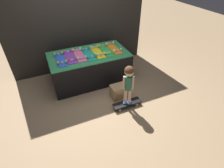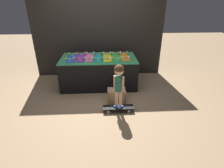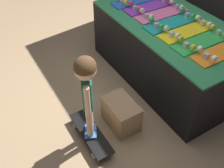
% 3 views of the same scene
% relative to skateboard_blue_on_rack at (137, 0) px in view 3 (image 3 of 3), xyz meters
% --- Properties ---
extents(ground_plane, '(16.00, 16.00, 0.00)m').
position_rel_skateboard_blue_on_rack_xyz_m(ground_plane, '(0.64, -0.57, -0.72)').
color(ground_plane, '#9E7F5B').
extents(display_rack, '(1.81, 0.96, 0.71)m').
position_rel_skateboard_blue_on_rack_xyz_m(display_rack, '(0.64, 0.03, -0.37)').
color(display_rack, black).
rests_on(display_rack, ground_plane).
extents(skateboard_blue_on_rack, '(0.19, 0.64, 0.09)m').
position_rel_skateboard_blue_on_rack_xyz_m(skateboard_blue_on_rack, '(0.00, 0.00, 0.00)').
color(skateboard_blue_on_rack, blue).
rests_on(skateboard_blue_on_rack, display_rack).
extents(skateboard_purple_on_rack, '(0.19, 0.64, 0.09)m').
position_rel_skateboard_blue_on_rack_xyz_m(skateboard_purple_on_rack, '(0.21, 0.04, 0.00)').
color(skateboard_purple_on_rack, purple).
rests_on(skateboard_purple_on_rack, display_rack).
extents(skateboard_pink_on_rack, '(0.19, 0.64, 0.09)m').
position_rel_skateboard_blue_on_rack_xyz_m(skateboard_pink_on_rack, '(0.42, 0.04, 0.00)').
color(skateboard_pink_on_rack, pink).
rests_on(skateboard_pink_on_rack, display_rack).
extents(skateboard_teal_on_rack, '(0.19, 0.64, 0.09)m').
position_rel_skateboard_blue_on_rack_xyz_m(skateboard_teal_on_rack, '(0.64, 0.00, 0.00)').
color(skateboard_teal_on_rack, teal).
rests_on(skateboard_teal_on_rack, display_rack).
extents(skateboard_yellow_on_rack, '(0.19, 0.64, 0.09)m').
position_rel_skateboard_blue_on_rack_xyz_m(skateboard_yellow_on_rack, '(0.85, 0.02, 0.00)').
color(skateboard_yellow_on_rack, yellow).
rests_on(skateboard_yellow_on_rack, display_rack).
extents(skateboard_green_on_rack, '(0.19, 0.64, 0.09)m').
position_rel_skateboard_blue_on_rack_xyz_m(skateboard_green_on_rack, '(1.06, 0.01, 0.00)').
color(skateboard_green_on_rack, green).
rests_on(skateboard_green_on_rack, display_rack).
extents(skateboard_orange_on_rack, '(0.19, 0.64, 0.09)m').
position_rel_skateboard_blue_on_rack_xyz_m(skateboard_orange_on_rack, '(1.27, 0.05, 0.00)').
color(skateboard_orange_on_rack, orange).
rests_on(skateboard_orange_on_rack, display_rack).
extents(skateboard_on_floor, '(0.60, 0.18, 0.09)m').
position_rel_skateboard_blue_on_rack_xyz_m(skateboard_on_floor, '(1.02, -1.19, -0.65)').
color(skateboard_on_floor, black).
rests_on(skateboard_on_floor, ground_plane).
extents(child, '(0.20, 0.18, 0.87)m').
position_rel_skateboard_blue_on_rack_xyz_m(child, '(1.02, -1.19, -0.02)').
color(child, '#3870C6').
rests_on(child, skateboard_on_floor).
extents(storage_box, '(0.37, 0.25, 0.29)m').
position_rel_skateboard_blue_on_rack_xyz_m(storage_box, '(1.01, -0.85, -0.58)').
color(storage_box, '#A37F56').
rests_on(storage_box, ground_plane).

